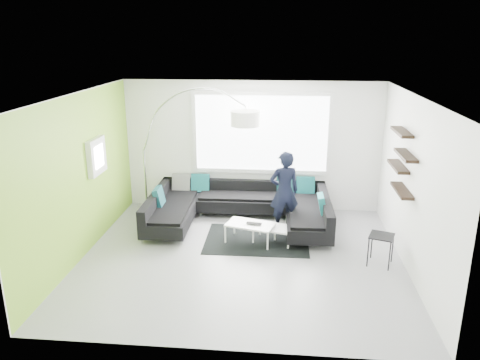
% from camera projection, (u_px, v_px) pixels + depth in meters
% --- Properties ---
extents(ground, '(5.50, 5.50, 0.00)m').
position_uv_depth(ground, '(241.00, 258.00, 8.12)').
color(ground, gray).
rests_on(ground, ground).
extents(room_shell, '(5.54, 5.04, 2.82)m').
position_uv_depth(room_shell, '(245.00, 154.00, 7.77)').
color(room_shell, white).
rests_on(room_shell, ground).
extents(sectional_sofa, '(3.60, 2.26, 0.77)m').
position_uv_depth(sectional_sofa, '(239.00, 210.00, 9.40)').
color(sectional_sofa, black).
rests_on(sectional_sofa, ground).
extents(rug, '(1.93, 1.42, 0.01)m').
position_uv_depth(rug, '(257.00, 240.00, 8.82)').
color(rug, black).
rests_on(rug, ground).
extents(coffee_table, '(1.25, 0.93, 0.37)m').
position_uv_depth(coffee_table, '(262.00, 233.00, 8.68)').
color(coffee_table, white).
rests_on(coffee_table, ground).
extents(arc_lamp, '(2.71, 1.52, 2.71)m').
position_uv_depth(arc_lamp, '(144.00, 150.00, 9.90)').
color(arc_lamp, silver).
rests_on(arc_lamp, ground).
extents(side_table, '(0.49, 0.49, 0.53)m').
position_uv_depth(side_table, '(380.00, 250.00, 7.82)').
color(side_table, black).
rests_on(side_table, ground).
extents(person, '(0.79, 0.69, 1.59)m').
position_uv_depth(person, '(284.00, 191.00, 9.07)').
color(person, black).
rests_on(person, ground).
extents(laptop, '(0.35, 0.28, 0.02)m').
position_uv_depth(laptop, '(253.00, 225.00, 8.57)').
color(laptop, black).
rests_on(laptop, coffee_table).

